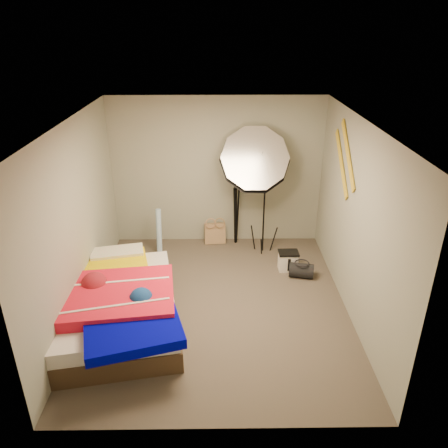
{
  "coord_description": "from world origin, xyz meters",
  "views": [
    {
      "loc": [
        0.03,
        -4.95,
        3.55
      ],
      "look_at": [
        0.1,
        0.6,
        0.95
      ],
      "focal_mm": 35.0,
      "sensor_mm": 36.0,
      "label": 1
    }
  ],
  "objects_px": {
    "wrapping_roll": "(159,232)",
    "duffel_bag": "(301,270)",
    "camera_case": "(288,261)",
    "tote_bag": "(215,233)",
    "camera_tripod": "(236,209)",
    "bed": "(118,304)",
    "photo_umbrella": "(255,161)"
  },
  "relations": [
    {
      "from": "camera_case",
      "to": "duffel_bag",
      "type": "bearing_deg",
      "value": -51.88
    },
    {
      "from": "bed",
      "to": "camera_tripod",
      "type": "relative_size",
      "value": 2.15
    },
    {
      "from": "camera_tripod",
      "to": "wrapping_roll",
      "type": "bearing_deg",
      "value": -164.25
    },
    {
      "from": "wrapping_roll",
      "to": "camera_tripod",
      "type": "bearing_deg",
      "value": 15.75
    },
    {
      "from": "tote_bag",
      "to": "duffel_bag",
      "type": "height_order",
      "value": "tote_bag"
    },
    {
      "from": "bed",
      "to": "photo_umbrella",
      "type": "bearing_deg",
      "value": 45.03
    },
    {
      "from": "wrapping_roll",
      "to": "bed",
      "type": "xyz_separation_m",
      "value": [
        -0.29,
        -1.89,
        -0.08
      ]
    },
    {
      "from": "photo_umbrella",
      "to": "camera_tripod",
      "type": "height_order",
      "value": "photo_umbrella"
    },
    {
      "from": "wrapping_roll",
      "to": "camera_tripod",
      "type": "distance_m",
      "value": 1.36
    },
    {
      "from": "camera_case",
      "to": "tote_bag",
      "type": "bearing_deg",
      "value": 139.89
    },
    {
      "from": "tote_bag",
      "to": "camera_tripod",
      "type": "xyz_separation_m",
      "value": [
        0.36,
        0.01,
        0.46
      ]
    },
    {
      "from": "tote_bag",
      "to": "camera_case",
      "type": "height_order",
      "value": "tote_bag"
    },
    {
      "from": "wrapping_roll",
      "to": "camera_case",
      "type": "xyz_separation_m",
      "value": [
        2.06,
        -0.57,
        -0.24
      ]
    },
    {
      "from": "tote_bag",
      "to": "bed",
      "type": "distance_m",
      "value": 2.56
    },
    {
      "from": "wrapping_roll",
      "to": "duffel_bag",
      "type": "distance_m",
      "value": 2.39
    },
    {
      "from": "duffel_bag",
      "to": "camera_tripod",
      "type": "relative_size",
      "value": 0.33
    },
    {
      "from": "duffel_bag",
      "to": "wrapping_roll",
      "type": "bearing_deg",
      "value": 172.58
    },
    {
      "from": "duffel_bag",
      "to": "bed",
      "type": "xyz_separation_m",
      "value": [
        -2.53,
        -1.11,
        0.19
      ]
    },
    {
      "from": "photo_umbrella",
      "to": "duffel_bag",
      "type": "bearing_deg",
      "value": -45.81
    },
    {
      "from": "camera_case",
      "to": "photo_umbrella",
      "type": "height_order",
      "value": "photo_umbrella"
    },
    {
      "from": "bed",
      "to": "photo_umbrella",
      "type": "height_order",
      "value": "photo_umbrella"
    },
    {
      "from": "tote_bag",
      "to": "camera_tripod",
      "type": "bearing_deg",
      "value": -4.54
    },
    {
      "from": "duffel_bag",
      "to": "photo_umbrella",
      "type": "bearing_deg",
      "value": 146.13
    },
    {
      "from": "tote_bag",
      "to": "duffel_bag",
      "type": "distance_m",
      "value": 1.74
    },
    {
      "from": "tote_bag",
      "to": "photo_umbrella",
      "type": "height_order",
      "value": "photo_umbrella"
    },
    {
      "from": "camera_case",
      "to": "bed",
      "type": "relative_size",
      "value": 0.12
    },
    {
      "from": "tote_bag",
      "to": "camera_case",
      "type": "bearing_deg",
      "value": -44.55
    },
    {
      "from": "wrapping_roll",
      "to": "duffel_bag",
      "type": "xyz_separation_m",
      "value": [
        2.24,
        -0.79,
        -0.28
      ]
    },
    {
      "from": "wrapping_roll",
      "to": "tote_bag",
      "type": "bearing_deg",
      "value": 21.13
    },
    {
      "from": "camera_case",
      "to": "duffel_bag",
      "type": "distance_m",
      "value": 0.28
    },
    {
      "from": "bed",
      "to": "camera_tripod",
      "type": "xyz_separation_m",
      "value": [
        1.57,
        2.25,
        0.34
      ]
    },
    {
      "from": "camera_case",
      "to": "camera_tripod",
      "type": "height_order",
      "value": "camera_tripod"
    }
  ]
}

